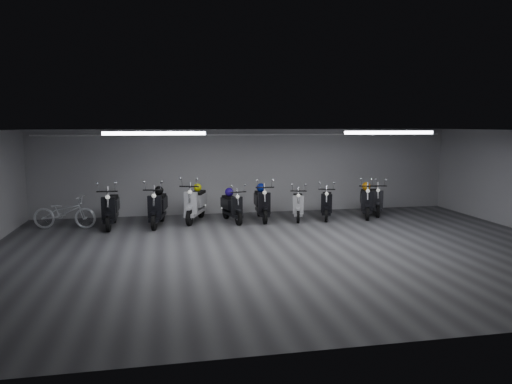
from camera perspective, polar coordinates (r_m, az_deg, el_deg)
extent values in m
cube|color=#3D3E40|center=(11.38, 3.67, -6.97)|extent=(14.00, 10.00, 0.01)
cube|color=slate|center=(10.99, 3.81, 7.33)|extent=(14.00, 10.00, 0.01)
cube|color=#9E9EA0|center=(15.96, -0.80, 2.50)|extent=(14.00, 0.01, 2.80)
cube|color=#9E9EA0|center=(6.46, 15.05, -5.99)|extent=(14.00, 0.01, 2.80)
cube|color=white|center=(11.64, -12.04, 6.89)|extent=(2.40, 0.18, 0.08)
cube|color=white|center=(12.99, 15.65, 6.87)|extent=(2.40, 0.18, 0.08)
cylinder|color=white|center=(15.80, -0.75, 6.88)|extent=(13.60, 0.05, 0.05)
imported|color=white|center=(14.61, -21.96, -1.88)|extent=(1.85, 0.93, 1.14)
sphere|color=navy|center=(14.93, 0.59, 0.53)|extent=(0.28, 0.28, 0.28)
sphere|color=black|center=(14.40, -11.54, 0.18)|extent=(0.27, 0.27, 0.27)
sphere|color=orange|center=(15.83, 13.07, 0.67)|extent=(0.28, 0.28, 0.28)
sphere|color=#200B7D|center=(14.65, -3.22, 0.00)|extent=(0.27, 0.27, 0.27)
sphere|color=#DFE60D|center=(14.85, -7.02, 0.55)|extent=(0.25, 0.25, 0.25)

